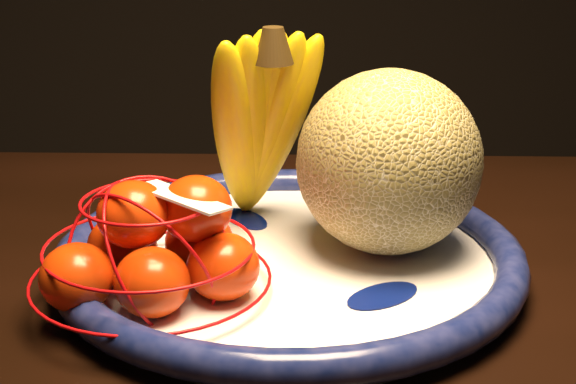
{
  "coord_description": "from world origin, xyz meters",
  "views": [
    {
      "loc": [
        -0.16,
        -0.43,
        1.08
      ],
      "look_at": [
        -0.1,
        0.24,
        0.83
      ],
      "focal_mm": 55.0,
      "sensor_mm": 36.0,
      "label": 1
    }
  ],
  "objects": [
    {
      "name": "fruit_bowl",
      "position": [
        -0.1,
        0.23,
        0.78
      ],
      "size": [
        0.39,
        0.39,
        0.03
      ],
      "rotation": [
        0.0,
        0.0,
        -0.05
      ],
      "color": "white",
      "rests_on": "dining_table"
    },
    {
      "name": "cantaloupe",
      "position": [
        -0.02,
        0.25,
        0.85
      ],
      "size": [
        0.15,
        0.15,
        0.15
      ],
      "primitive_type": "sphere",
      "color": "olive",
      "rests_on": "fruit_bowl"
    },
    {
      "name": "banana_bunch",
      "position": [
        -0.12,
        0.31,
        0.88
      ],
      "size": [
        0.13,
        0.13,
        0.2
      ],
      "rotation": [
        0.0,
        0.0,
        0.32
      ],
      "color": "#ECC801",
      "rests_on": "fruit_bowl"
    },
    {
      "name": "mandarin_bag",
      "position": [
        -0.21,
        0.18,
        0.81
      ],
      "size": [
        0.19,
        0.19,
        0.11
      ],
      "rotation": [
        0.0,
        0.0,
        -0.05
      ],
      "color": "red",
      "rests_on": "fruit_bowl"
    },
    {
      "name": "price_tag",
      "position": [
        -0.18,
        0.17,
        0.86
      ],
      "size": [
        0.07,
        0.07,
        0.01
      ],
      "primitive_type": "cube",
      "rotation": [
        -0.14,
        0.1,
        -0.66
      ],
      "color": "white",
      "rests_on": "mandarin_bag"
    }
  ]
}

